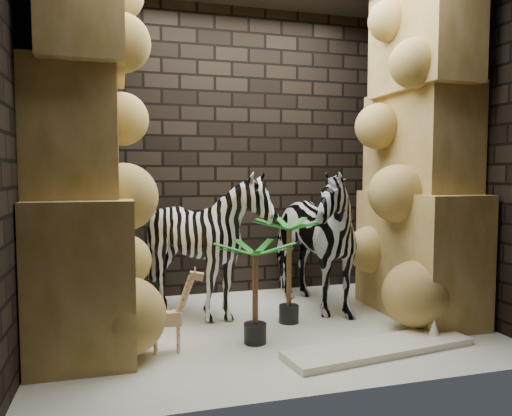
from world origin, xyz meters
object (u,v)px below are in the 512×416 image
object	(u,v)px
zebra_left	(206,252)
surfboard	(380,348)
palm_back	(255,292)
giraffe_toy	(167,309)
zebra_right	(305,228)
palm_front	(289,270)

from	to	relation	value
zebra_left	surfboard	bearing A→B (deg)	-41.43
palm_back	giraffe_toy	bearing A→B (deg)	-178.97
zebra_right	zebra_left	world-z (taller)	zebra_right
zebra_left	giraffe_toy	distance (m)	0.88
zebra_left	surfboard	size ratio (longest dim) A/B	0.89
zebra_right	zebra_left	xyz separation A→B (m)	(-0.94, -0.06, -0.18)
zebra_right	giraffe_toy	bearing A→B (deg)	-160.62
zebra_right	palm_front	world-z (taller)	zebra_right
zebra_right	surfboard	xyz separation A→B (m)	(0.11, -1.18, -0.74)
giraffe_toy	palm_front	size ratio (longest dim) A/B	0.69
palm_front	palm_back	xyz separation A→B (m)	(-0.41, -0.41, -0.06)
giraffe_toy	palm_back	distance (m)	0.66
giraffe_toy	zebra_left	bearing A→B (deg)	69.88
zebra_left	palm_back	xyz separation A→B (m)	(0.24, -0.71, -0.20)
palm_back	zebra_left	bearing A→B (deg)	108.87
zebra_right	zebra_left	size ratio (longest dim) A/B	1.18
palm_front	surfboard	world-z (taller)	palm_front
palm_front	palm_back	distance (m)	0.58
zebra_right	palm_front	xyz separation A→B (m)	(-0.29, -0.37, -0.31)
zebra_right	surfboard	world-z (taller)	zebra_right
palm_front	zebra_right	bearing A→B (deg)	52.06
zebra_right	palm_front	size ratio (longest dim) A/B	1.69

